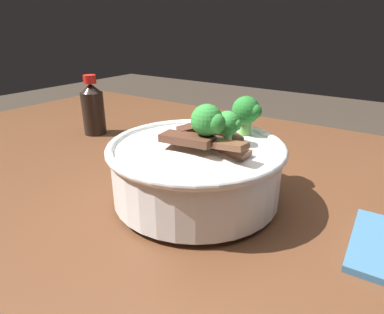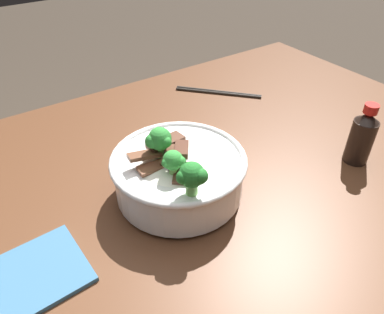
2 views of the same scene
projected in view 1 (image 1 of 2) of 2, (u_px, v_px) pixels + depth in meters
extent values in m
cube|color=#56331E|center=(143.00, 193.00, 0.54)|extent=(1.28, 0.96, 0.04)
cube|color=#56331E|center=(112.00, 206.00, 1.29)|extent=(0.09, 0.09, 0.77)
cylinder|color=white|center=(197.00, 196.00, 0.48)|extent=(0.12, 0.12, 0.01)
cylinder|color=white|center=(197.00, 170.00, 0.46)|extent=(0.23, 0.23, 0.07)
torus|color=white|center=(198.00, 146.00, 0.45)|extent=(0.24, 0.24, 0.01)
ellipsoid|color=white|center=(198.00, 158.00, 0.45)|extent=(0.21, 0.21, 0.05)
cube|color=#563323|center=(187.00, 139.00, 0.41)|extent=(0.07, 0.03, 0.01)
cube|color=brown|center=(206.00, 139.00, 0.43)|extent=(0.05, 0.05, 0.02)
cube|color=#4C2B1E|center=(224.00, 138.00, 0.46)|extent=(0.05, 0.05, 0.01)
cube|color=#4C2B1E|center=(198.00, 128.00, 0.44)|extent=(0.05, 0.06, 0.02)
cube|color=brown|center=(228.00, 150.00, 0.42)|extent=(0.06, 0.03, 0.01)
cube|color=brown|center=(225.00, 145.00, 0.39)|extent=(0.06, 0.03, 0.01)
cylinder|color=#6BA84C|center=(245.00, 127.00, 0.49)|extent=(0.02, 0.02, 0.02)
sphere|color=#237028|center=(246.00, 110.00, 0.48)|extent=(0.04, 0.04, 0.04)
sphere|color=#237028|center=(254.00, 112.00, 0.47)|extent=(0.02, 0.02, 0.02)
sphere|color=#237028|center=(245.00, 106.00, 0.49)|extent=(0.03, 0.03, 0.03)
cylinder|color=#7AB256|center=(227.00, 138.00, 0.45)|extent=(0.01, 0.01, 0.02)
sphere|color=green|center=(227.00, 123.00, 0.44)|extent=(0.03, 0.03, 0.03)
sphere|color=green|center=(235.00, 125.00, 0.43)|extent=(0.02, 0.02, 0.02)
sphere|color=green|center=(226.00, 121.00, 0.45)|extent=(0.02, 0.02, 0.02)
cylinder|color=#5B9947|center=(206.00, 142.00, 0.41)|extent=(0.01, 0.01, 0.03)
sphere|color=#2D8433|center=(207.00, 120.00, 0.40)|extent=(0.04, 0.04, 0.04)
sphere|color=#2D8433|center=(215.00, 123.00, 0.39)|extent=(0.03, 0.03, 0.03)
sphere|color=#2D8433|center=(211.00, 117.00, 0.41)|extent=(0.02, 0.02, 0.02)
cylinder|color=black|center=(94.00, 113.00, 0.74)|extent=(0.05, 0.05, 0.09)
cone|color=black|center=(91.00, 88.00, 0.72)|extent=(0.04, 0.04, 0.02)
cylinder|color=red|center=(90.00, 79.00, 0.71)|extent=(0.03, 0.03, 0.02)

